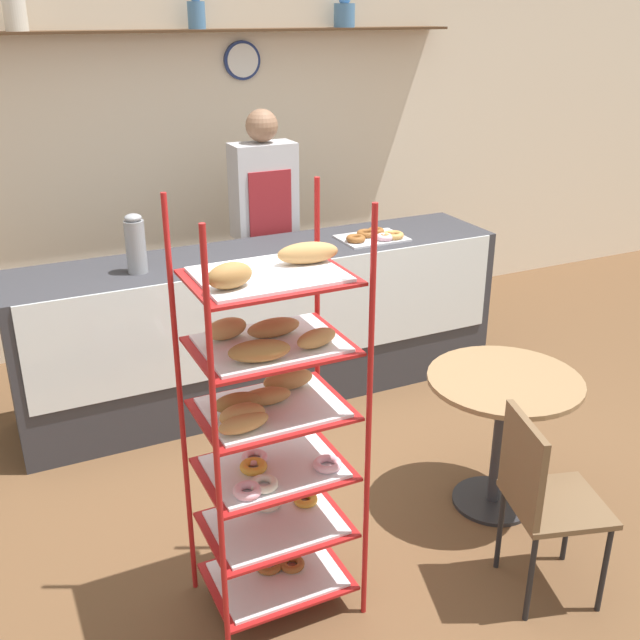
# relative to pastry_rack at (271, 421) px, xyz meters

# --- Properties ---
(ground_plane) EXTENTS (14.00, 14.00, 0.00)m
(ground_plane) POSITION_rel_pastry_rack_xyz_m (0.66, 0.50, -0.89)
(ground_plane) COLOR brown
(back_wall) EXTENTS (10.00, 0.30, 2.70)m
(back_wall) POSITION_rel_pastry_rack_xyz_m (0.66, 3.02, 0.48)
(back_wall) COLOR beige
(back_wall) RESTS_ON ground_plane
(display_counter) EXTENTS (3.06, 0.64, 0.98)m
(display_counter) POSITION_rel_pastry_rack_xyz_m (0.66, 1.76, -0.40)
(display_counter) COLOR #333338
(display_counter) RESTS_ON ground_plane
(pastry_rack) EXTENTS (0.62, 0.47, 1.76)m
(pastry_rack) POSITION_rel_pastry_rack_xyz_m (0.00, 0.00, 0.00)
(pastry_rack) COLOR #A51919
(pastry_rack) RESTS_ON ground_plane
(person_worker) EXTENTS (0.42, 0.23, 1.76)m
(person_worker) POSITION_rel_pastry_rack_xyz_m (0.88, 2.26, 0.08)
(person_worker) COLOR #282833
(person_worker) RESTS_ON ground_plane
(cafe_table) EXTENTS (0.75, 0.75, 0.72)m
(cafe_table) POSITION_rel_pastry_rack_xyz_m (1.27, 0.16, -0.34)
(cafe_table) COLOR #262628
(cafe_table) RESTS_ON ground_plane
(cafe_chair) EXTENTS (0.47, 0.47, 0.86)m
(cafe_chair) POSITION_rel_pastry_rack_xyz_m (1.01, -0.42, -0.37)
(cafe_chair) COLOR black
(cafe_chair) RESTS_ON ground_plane
(coffee_carafe) EXTENTS (0.11, 0.11, 0.34)m
(coffee_carafe) POSITION_rel_pastry_rack_xyz_m (-0.11, 1.70, 0.26)
(coffee_carafe) COLOR gray
(coffee_carafe) RESTS_ON display_counter
(donut_tray_counter) EXTENTS (0.42, 0.31, 0.05)m
(donut_tray_counter) POSITION_rel_pastry_rack_xyz_m (1.41, 1.68, 0.11)
(donut_tray_counter) COLOR silver
(donut_tray_counter) RESTS_ON display_counter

